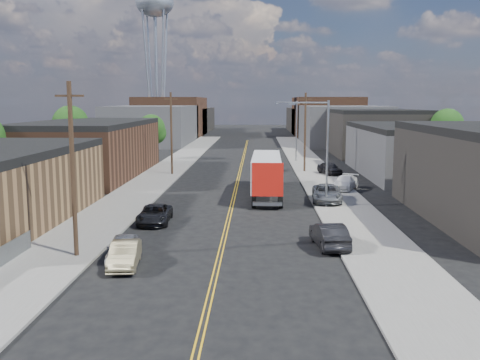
# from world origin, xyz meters

# --- Properties ---
(ground) EXTENTS (260.00, 260.00, 0.00)m
(ground) POSITION_xyz_m (0.00, 60.00, 0.00)
(ground) COLOR black
(ground) RESTS_ON ground
(centerline) EXTENTS (0.32, 120.00, 0.01)m
(centerline) POSITION_xyz_m (0.00, 45.00, 0.01)
(centerline) COLOR gold
(centerline) RESTS_ON ground
(sidewalk_left) EXTENTS (5.00, 140.00, 0.15)m
(sidewalk_left) POSITION_xyz_m (-9.50, 45.00, 0.07)
(sidewalk_left) COLOR slate
(sidewalk_left) RESTS_ON ground
(sidewalk_right) EXTENTS (5.00, 140.00, 0.15)m
(sidewalk_right) POSITION_xyz_m (9.50, 45.00, 0.07)
(sidewalk_right) COLOR slate
(sidewalk_right) RESTS_ON ground
(warehouse_brown) EXTENTS (12.00, 26.00, 6.60)m
(warehouse_brown) POSITION_xyz_m (-18.00, 44.00, 3.30)
(warehouse_brown) COLOR #492C1D
(warehouse_brown) RESTS_ON ground
(industrial_right_b) EXTENTS (14.00, 24.00, 6.10)m
(industrial_right_b) POSITION_xyz_m (22.00, 46.00, 3.05)
(industrial_right_b) COLOR #3B3B3E
(industrial_right_b) RESTS_ON ground
(industrial_right_c) EXTENTS (14.00, 22.00, 7.60)m
(industrial_right_c) POSITION_xyz_m (22.00, 72.00, 3.80)
(industrial_right_c) COLOR black
(industrial_right_c) RESTS_ON ground
(skyline_left_a) EXTENTS (16.00, 30.00, 8.00)m
(skyline_left_a) POSITION_xyz_m (-20.00, 95.00, 4.00)
(skyline_left_a) COLOR #3B3B3E
(skyline_left_a) RESTS_ON ground
(skyline_right_a) EXTENTS (16.00, 30.00, 8.00)m
(skyline_right_a) POSITION_xyz_m (20.00, 95.00, 4.00)
(skyline_right_a) COLOR #3B3B3E
(skyline_right_a) RESTS_ON ground
(skyline_left_b) EXTENTS (16.00, 26.00, 10.00)m
(skyline_left_b) POSITION_xyz_m (-20.00, 120.00, 5.00)
(skyline_left_b) COLOR #492C1D
(skyline_left_b) RESTS_ON ground
(skyline_right_b) EXTENTS (16.00, 26.00, 10.00)m
(skyline_right_b) POSITION_xyz_m (20.00, 120.00, 5.00)
(skyline_right_b) COLOR #492C1D
(skyline_right_b) RESTS_ON ground
(skyline_left_c) EXTENTS (16.00, 40.00, 7.00)m
(skyline_left_c) POSITION_xyz_m (-20.00, 140.00, 3.50)
(skyline_left_c) COLOR black
(skyline_left_c) RESTS_ON ground
(skyline_right_c) EXTENTS (16.00, 40.00, 7.00)m
(skyline_right_c) POSITION_xyz_m (20.00, 140.00, 3.50)
(skyline_right_c) COLOR black
(skyline_right_c) RESTS_ON ground
(water_tower) EXTENTS (9.00, 9.00, 36.90)m
(water_tower) POSITION_xyz_m (-22.00, 110.00, 30.65)
(water_tower) COLOR gray
(water_tower) RESTS_ON ground
(streetlight_near) EXTENTS (3.39, 0.25, 9.00)m
(streetlight_near) POSITION_xyz_m (7.60, 25.00, 5.33)
(streetlight_near) COLOR gray
(streetlight_near) RESTS_ON ground
(streetlight_far) EXTENTS (3.39, 0.25, 9.00)m
(streetlight_far) POSITION_xyz_m (7.60, 60.00, 5.33)
(streetlight_far) COLOR gray
(streetlight_far) RESTS_ON ground
(utility_pole_left_near) EXTENTS (1.60, 0.26, 10.00)m
(utility_pole_left_near) POSITION_xyz_m (-8.20, 10.00, 5.14)
(utility_pole_left_near) COLOR black
(utility_pole_left_near) RESTS_ON ground
(utility_pole_left_far) EXTENTS (1.60, 0.26, 10.00)m
(utility_pole_left_far) POSITION_xyz_m (-8.20, 45.00, 5.14)
(utility_pole_left_far) COLOR black
(utility_pole_left_far) RESTS_ON ground
(utility_pole_right) EXTENTS (1.60, 0.26, 10.00)m
(utility_pole_right) POSITION_xyz_m (8.20, 48.00, 5.14)
(utility_pole_right) COLOR black
(utility_pole_right) RESTS_ON ground
(tree_left_mid) EXTENTS (5.10, 5.04, 8.37)m
(tree_left_mid) POSITION_xyz_m (-23.94, 55.00, 5.48)
(tree_left_mid) COLOR black
(tree_left_mid) RESTS_ON ground
(tree_left_far) EXTENTS (4.35, 4.20, 6.97)m
(tree_left_far) POSITION_xyz_m (-13.94, 62.00, 4.57)
(tree_left_far) COLOR black
(tree_left_far) RESTS_ON ground
(tree_right_far) EXTENTS (4.85, 4.76, 7.91)m
(tree_right_far) POSITION_xyz_m (30.06, 60.00, 5.18)
(tree_right_far) COLOR black
(tree_right_far) RESTS_ON ground
(semi_truck) EXTENTS (2.82, 15.09, 3.94)m
(semi_truck) POSITION_xyz_m (3.03, 31.29, 2.24)
(semi_truck) COLOR silver
(semi_truck) RESTS_ON ground
(car_left_a) EXTENTS (2.23, 4.39, 1.43)m
(car_left_a) POSITION_xyz_m (-5.35, 9.49, 0.72)
(car_left_a) COLOR #A7AAAD
(car_left_a) RESTS_ON ground
(car_left_b) EXTENTS (1.90, 4.26, 1.36)m
(car_left_b) POSITION_xyz_m (-5.00, 8.37, 0.68)
(car_left_b) COLOR #7B7151
(car_left_b) RESTS_ON ground
(car_left_c) EXTENTS (2.43, 4.93, 1.35)m
(car_left_c) POSITION_xyz_m (-5.36, 18.88, 0.67)
(car_left_c) COLOR black
(car_left_c) RESTS_ON ground
(car_right_oncoming) EXTENTS (2.09, 4.81, 1.54)m
(car_right_oncoming) POSITION_xyz_m (6.60, 12.65, 0.77)
(car_right_oncoming) COLOR black
(car_right_oncoming) RESTS_ON ground
(car_right_lot_a) EXTENTS (2.92, 5.57, 1.49)m
(car_right_lot_a) POSITION_xyz_m (8.33, 27.18, 0.90)
(car_right_lot_a) COLOR gray
(car_right_lot_a) RESTS_ON sidewalk_right
(car_right_lot_b) EXTENTS (3.68, 5.09, 1.37)m
(car_right_lot_b) POSITION_xyz_m (11.00, 33.87, 0.83)
(car_right_lot_b) COLOR silver
(car_right_lot_b) RESTS_ON sidewalk_right
(car_right_lot_c) EXTENTS (2.99, 4.63, 1.47)m
(car_right_lot_c) POSITION_xyz_m (11.00, 45.16, 0.88)
(car_right_lot_c) COLOR black
(car_right_lot_c) RESTS_ON sidewalk_right
(car_ahead_truck) EXTENTS (2.64, 5.22, 1.41)m
(car_ahead_truck) POSITION_xyz_m (3.42, 49.30, 0.71)
(car_ahead_truck) COLOR black
(car_ahead_truck) RESTS_ON ground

